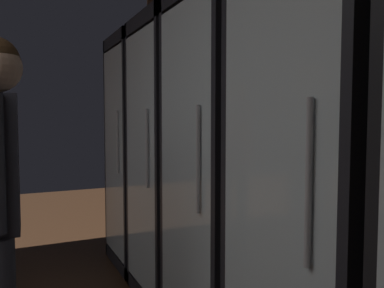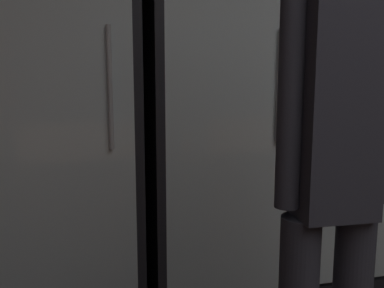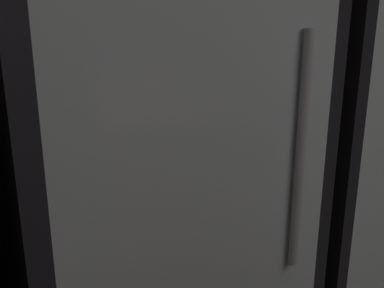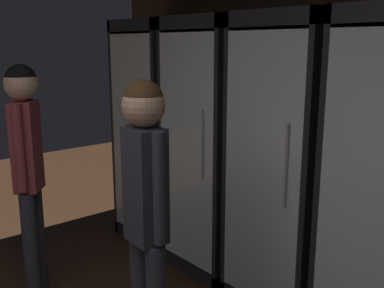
{
  "view_description": "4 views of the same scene",
  "coord_description": "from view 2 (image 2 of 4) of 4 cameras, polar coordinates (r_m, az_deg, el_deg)",
  "views": [
    {
      "loc": [
        1.19,
        1.58,
        1.28
      ],
      "look_at": [
        -0.91,
        2.57,
        1.13
      ],
      "focal_mm": 36.69,
      "sensor_mm": 36.0,
      "label": 1
    },
    {
      "loc": [
        -1.26,
        0.54,
        1.17
      ],
      "look_at": [
        -0.74,
        2.67,
        0.8
      ],
      "focal_mm": 41.65,
      "sensor_mm": 36.0,
      "label": 2
    },
    {
      "loc": [
        -1.1,
        1.77,
        1.38
      ],
      "look_at": [
        -0.61,
        2.49,
        1.12
      ],
      "focal_mm": 42.6,
      "sensor_mm": 36.0,
      "label": 3
    },
    {
      "loc": [
        1.14,
        0.33,
        1.79
      ],
      "look_at": [
        -1.15,
        2.27,
        1.11
      ],
      "focal_mm": 42.0,
      "sensor_mm": 36.0,
      "label": 4
    }
  ],
  "objects": [
    {
      "name": "shopper_near",
      "position": [
        1.18,
        17.73,
        1.17
      ],
      "size": [
        0.31,
        0.21,
        1.62
      ],
      "color": "#2D2D38",
      "rests_on": "ground"
    },
    {
      "name": "cooler_right",
      "position": [
        2.59,
        18.39,
        4.78
      ],
      "size": [
        0.68,
        0.62,
        1.98
      ],
      "color": "black",
      "rests_on": "ground"
    },
    {
      "name": "wall_back",
      "position": [
        2.8,
        13.59,
        14.07
      ],
      "size": [
        6.0,
        0.06,
        2.8
      ],
      "primitive_type": "cube",
      "color": "#382619",
      "rests_on": "ground"
    },
    {
      "name": "cooler_center",
      "position": [
        2.28,
        2.54,
        4.81
      ],
      "size": [
        0.68,
        0.62,
        1.98
      ],
      "color": "black",
      "rests_on": "ground"
    },
    {
      "name": "cooler_left",
      "position": [
        2.2,
        -16.25,
        3.99
      ],
      "size": [
        0.68,
        0.62,
        1.98
      ],
      "color": "black",
      "rests_on": "ground"
    }
  ]
}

